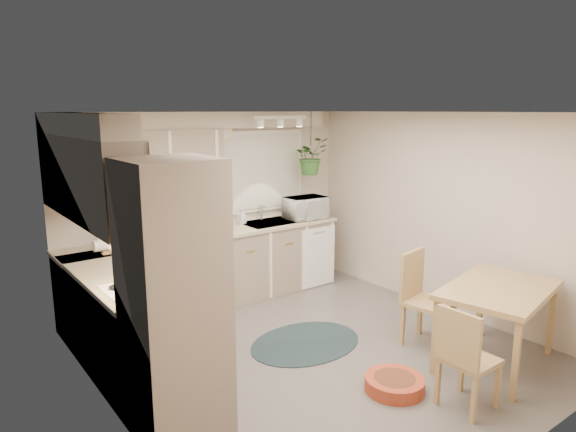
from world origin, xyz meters
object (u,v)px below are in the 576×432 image
(chair_left, at_px, (470,357))
(microwave, at_px, (306,205))
(braided_rug, at_px, (306,343))
(pet_bed, at_px, (394,384))
(dining_table, at_px, (496,326))
(chair_back, at_px, (429,300))

(chair_left, distance_m, microwave, 3.39)
(chair_left, relative_size, braided_rug, 0.70)
(pet_bed, bearing_deg, chair_left, -60.24)
(dining_table, bearing_deg, braided_rug, 129.32)
(braided_rug, height_order, microwave, microwave)
(dining_table, bearing_deg, chair_left, -161.99)
(chair_left, relative_size, pet_bed, 1.69)
(chair_back, distance_m, braided_rug, 1.36)
(dining_table, relative_size, microwave, 2.25)
(braided_rug, bearing_deg, pet_bed, -88.12)
(pet_bed, height_order, microwave, microwave)
(chair_left, xyz_separation_m, pet_bed, (-0.30, 0.52, -0.38))
(chair_back, height_order, braided_rug, chair_back)
(chair_back, height_order, pet_bed, chair_back)
(chair_back, distance_m, pet_bed, 1.13)
(braided_rug, relative_size, microwave, 2.28)
(chair_left, relative_size, microwave, 1.59)
(microwave, bearing_deg, chair_back, -92.15)
(braided_rug, distance_m, pet_bed, 1.20)
(chair_back, xyz_separation_m, pet_bed, (-0.96, -0.40, -0.43))
(dining_table, bearing_deg, microwave, 89.75)
(braided_rug, xyz_separation_m, microwave, (1.19, 1.49, 1.12))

